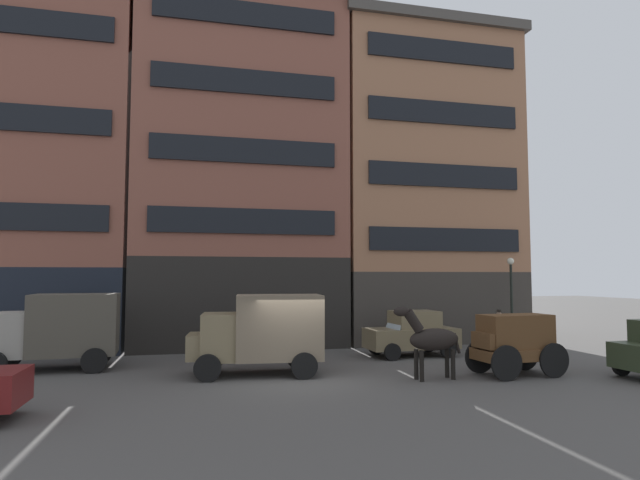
% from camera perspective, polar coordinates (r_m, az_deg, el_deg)
% --- Properties ---
extents(ground_plane, '(120.00, 120.00, 0.00)m').
position_cam_1_polar(ground_plane, '(17.25, -2.74, -14.78)').
color(ground_plane, '#4C4947').
extents(building_far_left, '(7.54, 5.53, 16.10)m').
position_cam_1_polar(building_far_left, '(26.68, -27.29, 6.97)').
color(building_far_left, black).
rests_on(building_far_left, ground_plane).
extents(building_center_left, '(10.15, 5.53, 17.04)m').
position_cam_1_polar(building_center_left, '(26.07, -8.64, 7.87)').
color(building_center_left, black).
rests_on(building_center_left, ground_plane).
extents(building_center_right, '(9.70, 5.53, 16.29)m').
position_cam_1_polar(building_center_right, '(28.40, 11.10, 6.14)').
color(building_center_right, '#38332D').
rests_on(building_center_right, ground_plane).
extents(cargo_wagon, '(3.00, 1.70, 1.98)m').
position_cam_1_polar(cargo_wagon, '(18.64, 20.36, -10.16)').
color(cargo_wagon, brown).
rests_on(cargo_wagon, ground_plane).
extents(draft_horse, '(2.35, 0.72, 2.30)m').
position_cam_1_polar(draft_horse, '(17.19, 12.01, -10.45)').
color(draft_horse, black).
rests_on(draft_horse, ground_plane).
extents(delivery_truck_near, '(4.45, 2.36, 2.62)m').
position_cam_1_polar(delivery_truck_near, '(20.55, -26.68, -8.61)').
color(delivery_truck_near, gray).
rests_on(delivery_truck_near, ground_plane).
extents(delivery_truck_far, '(4.48, 2.46, 2.62)m').
position_cam_1_polar(delivery_truck_far, '(17.73, -6.40, -9.82)').
color(delivery_truck_far, '#7A6B4C').
rests_on(delivery_truck_far, ground_plane).
extents(sedan_light, '(3.76, 1.99, 1.83)m').
position_cam_1_polar(sedan_light, '(22.03, 9.95, -9.97)').
color(sedan_light, '#7A6B4C').
rests_on(sedan_light, ground_plane).
extents(pedestrian_officer, '(0.48, 0.48, 1.79)m').
position_cam_1_polar(pedestrian_officer, '(24.36, 18.90, -9.07)').
color(pedestrian_officer, black).
rests_on(pedestrian_officer, ground_plane).
extents(streetlamp_curbside, '(0.32, 0.32, 4.12)m').
position_cam_1_polar(streetlamp_curbside, '(26.47, 20.06, -4.96)').
color(streetlamp_curbside, black).
rests_on(streetlamp_curbside, ground_plane).
extents(fire_hydrant_curbside, '(0.24, 0.24, 0.83)m').
position_cam_1_polar(fire_hydrant_curbside, '(22.03, -13.03, -11.20)').
color(fire_hydrant_curbside, maroon).
rests_on(fire_hydrant_curbside, ground_plane).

